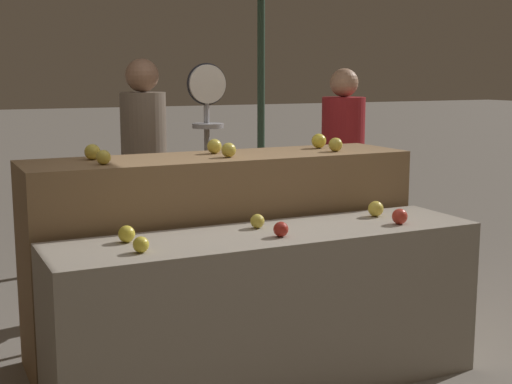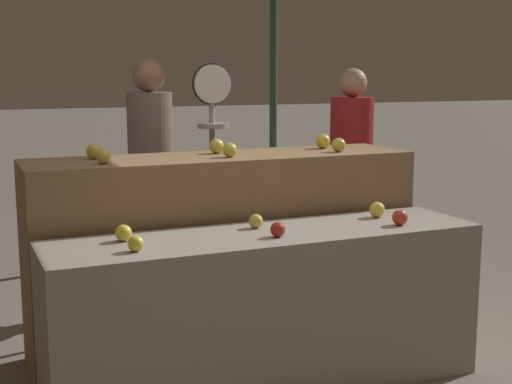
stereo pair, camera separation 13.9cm
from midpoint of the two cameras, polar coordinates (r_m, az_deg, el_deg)
display_counter_front at (r=3.58m, az=2.05°, el=-9.54°), size 2.17×0.55×0.80m
display_counter_back at (r=4.06m, az=-1.61°, el=-4.91°), size 2.17×0.55×1.12m
apple_front_0 at (r=3.13m, az=-8.35°, el=-4.11°), size 0.07×0.07×0.07m
apple_front_1 at (r=3.37m, az=2.94°, el=-3.02°), size 0.07×0.07×0.07m
apple_front_2 at (r=3.71m, az=12.50°, el=-2.01°), size 0.08×0.08×0.08m
apple_front_3 at (r=3.33m, az=-9.38°, el=-3.25°), size 0.08×0.08×0.08m
apple_front_4 at (r=3.56m, az=1.11°, el=-2.35°), size 0.07×0.07×0.07m
apple_front_5 at (r=3.89m, az=10.67°, el=-1.40°), size 0.08×0.08×0.08m
apple_back_0 at (r=3.64m, az=-11.04°, el=2.79°), size 0.07×0.07×0.07m
apple_back_1 at (r=3.86m, az=-1.15°, el=3.38°), size 0.08×0.08×0.08m
apple_back_2 at (r=4.16m, az=7.58°, el=3.75°), size 0.08×0.08×0.08m
apple_back_3 at (r=3.85m, az=-11.82°, el=3.20°), size 0.08×0.08×0.08m
apple_back_4 at (r=4.04m, az=-2.22°, el=3.68°), size 0.08×0.08×0.08m
apple_back_5 at (r=4.34m, az=6.29°, el=4.06°), size 0.09×0.09×0.09m
produce_scale at (r=4.56m, az=-2.62°, el=4.57°), size 0.26×0.20×1.63m
person_vendor_at_scale at (r=4.81m, az=-7.60°, el=2.36°), size 0.40×0.40×1.66m
person_customer_left at (r=5.38m, az=8.35°, el=2.59°), size 0.39×0.39×1.60m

